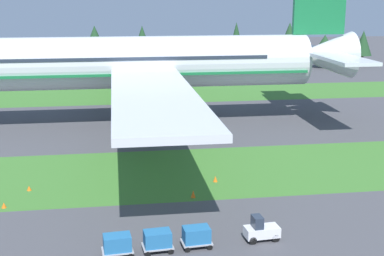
{
  "coord_description": "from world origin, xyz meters",
  "views": [
    {
      "loc": [
        -13.4,
        -28.0,
        18.12
      ],
      "look_at": [
        -4.96,
        28.21,
        4.0
      ],
      "focal_mm": 50.44,
      "sensor_mm": 36.0,
      "label": 1
    }
  ],
  "objects_px": {
    "taxiway_marker_0": "(215,179)",
    "taxiway_marker_1": "(193,194)",
    "cargo_dolly_second": "(158,239)",
    "airliner": "(131,62)",
    "taxiway_marker_3": "(29,188)",
    "baggage_tug": "(261,230)",
    "taxiway_marker_2": "(4,205)",
    "cargo_dolly_lead": "(196,235)",
    "cargo_dolly_third": "(117,244)"
  },
  "relations": [
    {
      "from": "taxiway_marker_0",
      "to": "taxiway_marker_1",
      "type": "relative_size",
      "value": 0.84
    },
    {
      "from": "cargo_dolly_second",
      "to": "taxiway_marker_1",
      "type": "bearing_deg",
      "value": 152.88
    },
    {
      "from": "airliner",
      "to": "taxiway_marker_3",
      "type": "bearing_deg",
      "value": 157.42
    },
    {
      "from": "airliner",
      "to": "cargo_dolly_second",
      "type": "xyz_separation_m",
      "value": [
        0.07,
        -40.16,
        -7.96
      ]
    },
    {
      "from": "taxiway_marker_1",
      "to": "cargo_dolly_second",
      "type": "bearing_deg",
      "value": -112.3
    },
    {
      "from": "baggage_tug",
      "to": "taxiway_marker_1",
      "type": "relative_size",
      "value": 3.92
    },
    {
      "from": "airliner",
      "to": "taxiway_marker_3",
      "type": "relative_size",
      "value": 172.09
    },
    {
      "from": "baggage_tug",
      "to": "taxiway_marker_0",
      "type": "distance_m",
      "value": 13.44
    },
    {
      "from": "taxiway_marker_2",
      "to": "taxiway_marker_3",
      "type": "bearing_deg",
      "value": 69.06
    },
    {
      "from": "cargo_dolly_lead",
      "to": "taxiway_marker_2",
      "type": "height_order",
      "value": "cargo_dolly_lead"
    },
    {
      "from": "taxiway_marker_2",
      "to": "taxiway_marker_0",
      "type": "bearing_deg",
      "value": 11.3
    },
    {
      "from": "cargo_dolly_second",
      "to": "taxiway_marker_1",
      "type": "height_order",
      "value": "cargo_dolly_second"
    },
    {
      "from": "cargo_dolly_second",
      "to": "cargo_dolly_third",
      "type": "distance_m",
      "value": 2.9
    },
    {
      "from": "cargo_dolly_third",
      "to": "taxiway_marker_1",
      "type": "height_order",
      "value": "cargo_dolly_third"
    },
    {
      "from": "cargo_dolly_lead",
      "to": "cargo_dolly_second",
      "type": "relative_size",
      "value": 1.0
    },
    {
      "from": "cargo_dolly_second",
      "to": "taxiway_marker_1",
      "type": "distance_m",
      "value": 10.96
    },
    {
      "from": "cargo_dolly_lead",
      "to": "taxiway_marker_0",
      "type": "xyz_separation_m",
      "value": [
        4.1,
        13.82,
        -0.63
      ]
    },
    {
      "from": "taxiway_marker_0",
      "to": "taxiway_marker_3",
      "type": "bearing_deg",
      "value": 179.39
    },
    {
      "from": "taxiway_marker_2",
      "to": "taxiway_marker_1",
      "type": "bearing_deg",
      "value": -0.11
    },
    {
      "from": "taxiway_marker_3",
      "to": "taxiway_marker_0",
      "type": "bearing_deg",
      "value": -0.61
    },
    {
      "from": "airliner",
      "to": "taxiway_marker_1",
      "type": "xyz_separation_m",
      "value": [
        4.23,
        -30.03,
        -8.54
      ]
    },
    {
      "from": "cargo_dolly_second",
      "to": "cargo_dolly_third",
      "type": "xyz_separation_m",
      "value": [
        -2.89,
        -0.24,
        0.0
      ]
    },
    {
      "from": "baggage_tug",
      "to": "taxiway_marker_3",
      "type": "bearing_deg",
      "value": -130.54
    },
    {
      "from": "baggage_tug",
      "to": "taxiway_marker_3",
      "type": "xyz_separation_m",
      "value": [
        -18.9,
        13.6,
        -0.58
      ]
    },
    {
      "from": "baggage_tug",
      "to": "cargo_dolly_third",
      "type": "distance_m",
      "value": 10.83
    },
    {
      "from": "taxiway_marker_0",
      "to": "taxiway_marker_3",
      "type": "height_order",
      "value": "taxiway_marker_0"
    },
    {
      "from": "baggage_tug",
      "to": "taxiway_marker_1",
      "type": "height_order",
      "value": "baggage_tug"
    },
    {
      "from": "taxiway_marker_2",
      "to": "cargo_dolly_second",
      "type": "bearing_deg",
      "value": -38.93
    },
    {
      "from": "taxiway_marker_1",
      "to": "taxiway_marker_2",
      "type": "relative_size",
      "value": 1.44
    },
    {
      "from": "taxiway_marker_0",
      "to": "taxiway_marker_1",
      "type": "bearing_deg",
      "value": -125.71
    },
    {
      "from": "cargo_dolly_lead",
      "to": "taxiway_marker_1",
      "type": "bearing_deg",
      "value": 167.9
    },
    {
      "from": "airliner",
      "to": "cargo_dolly_third",
      "type": "xyz_separation_m",
      "value": [
        -2.82,
        -40.4,
        -7.96
      ]
    },
    {
      "from": "cargo_dolly_second",
      "to": "taxiway_marker_0",
      "type": "bearing_deg",
      "value": 148.78
    },
    {
      "from": "cargo_dolly_third",
      "to": "taxiway_marker_3",
      "type": "xyz_separation_m",
      "value": [
        -8.12,
        14.5,
        -0.69
      ]
    },
    {
      "from": "cargo_dolly_lead",
      "to": "cargo_dolly_third",
      "type": "height_order",
      "value": "same"
    },
    {
      "from": "cargo_dolly_third",
      "to": "taxiway_marker_3",
      "type": "bearing_deg",
      "value": -155.59
    },
    {
      "from": "taxiway_marker_1",
      "to": "cargo_dolly_third",
      "type": "bearing_deg",
      "value": -124.18
    },
    {
      "from": "taxiway_marker_1",
      "to": "baggage_tug",
      "type": "bearing_deg",
      "value": -68.42
    },
    {
      "from": "taxiway_marker_3",
      "to": "cargo_dolly_second",
      "type": "bearing_deg",
      "value": -52.34
    },
    {
      "from": "cargo_dolly_third",
      "to": "baggage_tug",
      "type": "bearing_deg",
      "value": 90.0
    },
    {
      "from": "baggage_tug",
      "to": "taxiway_marker_2",
      "type": "distance_m",
      "value": 22.57
    },
    {
      "from": "taxiway_marker_2",
      "to": "airliner",
      "type": "bearing_deg",
      "value": 67.38
    },
    {
      "from": "cargo_dolly_lead",
      "to": "taxiway_marker_0",
      "type": "bearing_deg",
      "value": 158.68
    },
    {
      "from": "baggage_tug",
      "to": "cargo_dolly_third",
      "type": "height_order",
      "value": "baggage_tug"
    },
    {
      "from": "cargo_dolly_second",
      "to": "taxiway_marker_3",
      "type": "relative_size",
      "value": 5.01
    },
    {
      "from": "airliner",
      "to": "taxiway_marker_2",
      "type": "bearing_deg",
      "value": 157.68
    },
    {
      "from": "baggage_tug",
      "to": "taxiway_marker_3",
      "type": "height_order",
      "value": "baggage_tug"
    },
    {
      "from": "cargo_dolly_lead",
      "to": "cargo_dolly_second",
      "type": "height_order",
      "value": "same"
    },
    {
      "from": "cargo_dolly_lead",
      "to": "taxiway_marker_2",
      "type": "xyz_separation_m",
      "value": [
        -15.46,
        9.92,
        -0.68
      ]
    },
    {
      "from": "airliner",
      "to": "cargo_dolly_lead",
      "type": "bearing_deg",
      "value": -175.45
    }
  ]
}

